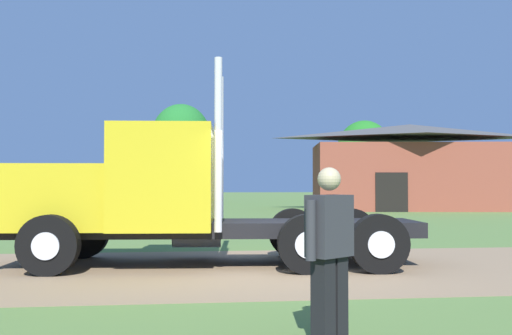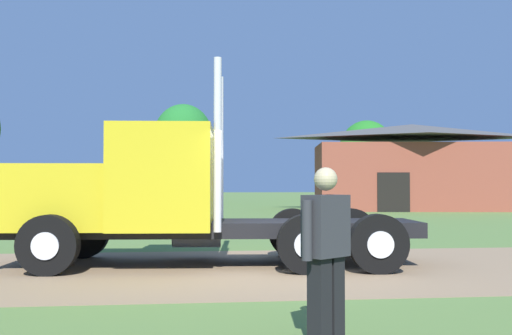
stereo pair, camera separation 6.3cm
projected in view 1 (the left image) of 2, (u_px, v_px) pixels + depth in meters
The scene contains 7 objects.
ground_plane at pixel (279, 269), 10.66m from camera, with size 200.00×200.00×0.00m, color #567538.
dirt_track at pixel (279, 269), 10.66m from camera, with size 120.00×5.85×0.01m, color #896F51.
truck_foreground_white at pixel (155, 199), 11.16m from camera, with size 8.03×3.14×3.79m.
visitor_by_barrel at pixel (329, 248), 5.67m from camera, with size 0.54×0.47×1.71m.
shed_building at pixel (410, 169), 35.08m from camera, with size 12.50×7.05×5.15m.
tree_mid at pixel (181, 136), 46.05m from camera, with size 4.61×4.61×7.87m.
tree_right at pixel (364, 151), 53.85m from camera, with size 5.05×5.05×7.43m.
Camera 1 is at (-1.63, -10.59, 1.55)m, focal length 41.00 mm.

